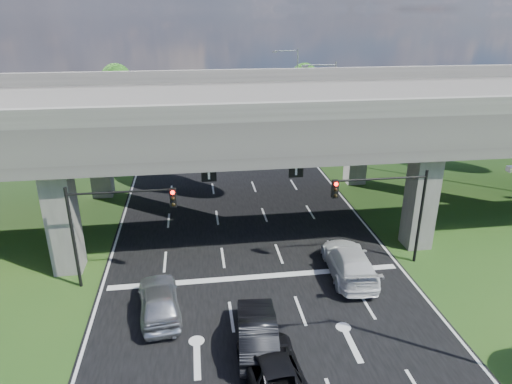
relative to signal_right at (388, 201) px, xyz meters
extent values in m
plane|color=#1E4516|center=(-7.82, -3.94, -4.19)|extent=(160.00, 160.00, 0.00)
cube|color=black|center=(-7.82, 6.06, -4.17)|extent=(18.00, 120.00, 0.03)
cube|color=#33302E|center=(-7.82, 8.06, 3.81)|extent=(80.00, 15.00, 2.00)
cube|color=#595752|center=(-7.82, 0.81, 5.31)|extent=(80.00, 0.50, 1.00)
cube|color=#595752|center=(-7.82, 15.31, 5.31)|extent=(80.00, 0.50, 1.00)
cube|color=#595752|center=(-18.82, 2.06, -0.69)|extent=(1.60, 1.60, 7.00)
cube|color=#595752|center=(-18.82, 14.06, -0.69)|extent=(1.60, 1.60, 7.00)
cube|color=#595752|center=(3.18, 2.06, -0.69)|extent=(1.60, 1.60, 7.00)
cube|color=#595752|center=(3.18, 14.06, -0.69)|extent=(1.60, 1.60, 7.00)
cube|color=black|center=(-10.32, 1.06, 1.81)|extent=(0.85, 0.06, 0.85)
cube|color=black|center=(-5.32, 1.06, 1.81)|extent=(0.85, 0.06, 0.85)
cylinder|color=black|center=(2.18, 0.06, -1.19)|extent=(0.18, 0.18, 6.00)
cylinder|color=black|center=(-0.57, 0.06, 1.41)|extent=(5.50, 0.12, 0.12)
cube|color=black|center=(-3.32, -0.12, 1.01)|extent=(0.35, 0.28, 1.05)
sphere|color=#FF0C05|center=(-3.32, -0.28, 1.36)|extent=(0.22, 0.22, 0.22)
cylinder|color=black|center=(-17.82, 0.06, -1.19)|extent=(0.18, 0.18, 6.00)
cylinder|color=black|center=(-15.07, 0.06, 1.41)|extent=(5.50, 0.12, 0.12)
cube|color=black|center=(-12.32, -0.12, 1.01)|extent=(0.35, 0.28, 1.05)
sphere|color=#FF0C05|center=(-12.32, -0.28, 1.36)|extent=(0.22, 0.22, 0.22)
cylinder|color=gray|center=(2.68, 20.06, 0.81)|extent=(0.16, 0.16, 10.00)
cylinder|color=gray|center=(1.18, 20.06, 5.51)|extent=(3.00, 0.10, 0.10)
cube|color=gray|center=(-0.32, 20.06, 5.41)|extent=(0.60, 0.25, 0.18)
cylinder|color=gray|center=(2.68, 36.06, 0.81)|extent=(0.16, 0.16, 10.00)
cylinder|color=gray|center=(1.18, 36.06, 5.51)|extent=(3.00, 0.10, 0.10)
cube|color=gray|center=(-0.32, 36.06, 5.41)|extent=(0.60, 0.25, 0.18)
cylinder|color=black|center=(-21.82, 22.06, -2.54)|extent=(0.36, 0.36, 3.30)
sphere|color=#1A4412|center=(-21.82, 22.06, 0.46)|extent=(4.50, 4.50, 4.50)
sphere|color=#1A4412|center=(-21.42, 21.76, 1.81)|extent=(3.60, 3.60, 3.60)
sphere|color=#1A4412|center=(-22.12, 22.46, -0.44)|extent=(3.30, 3.30, 3.30)
cylinder|color=black|center=(-24.82, 30.06, -2.76)|extent=(0.36, 0.36, 2.86)
sphere|color=#1A4412|center=(-24.82, 30.06, -0.16)|extent=(3.90, 3.90, 3.90)
sphere|color=#1A4412|center=(-24.42, 29.76, 1.01)|extent=(3.12, 3.12, 3.12)
sphere|color=#1A4412|center=(-25.12, 30.46, -0.94)|extent=(2.86, 2.86, 2.86)
cylinder|color=black|center=(-20.82, 38.06, -2.43)|extent=(0.36, 0.36, 3.52)
sphere|color=#1A4412|center=(-20.82, 38.06, 0.77)|extent=(4.80, 4.80, 4.80)
sphere|color=#1A4412|center=(-20.42, 37.76, 2.21)|extent=(3.84, 3.84, 3.84)
sphere|color=#1A4412|center=(-21.12, 38.46, -0.19)|extent=(3.52, 3.52, 3.52)
cylinder|color=black|center=(5.18, 24.06, -2.65)|extent=(0.36, 0.36, 3.08)
sphere|color=#1A4412|center=(5.18, 24.06, 0.15)|extent=(4.20, 4.20, 4.20)
sphere|color=#1A4412|center=(5.58, 23.76, 1.41)|extent=(3.36, 3.36, 3.36)
sphere|color=#1A4412|center=(4.88, 24.46, -0.69)|extent=(3.08, 3.08, 3.08)
cylinder|color=black|center=(8.18, 32.06, -2.76)|extent=(0.36, 0.36, 2.86)
sphere|color=#1A4412|center=(8.18, 32.06, -0.16)|extent=(3.90, 3.90, 3.90)
sphere|color=#1A4412|center=(8.58, 31.76, 1.01)|extent=(3.12, 3.12, 3.12)
sphere|color=#1A4412|center=(7.88, 32.46, -0.94)|extent=(2.86, 2.86, 2.86)
cylinder|color=black|center=(4.18, 40.06, -2.54)|extent=(0.36, 0.36, 3.30)
sphere|color=#1A4412|center=(4.18, 40.06, 0.46)|extent=(4.50, 4.50, 4.50)
sphere|color=#1A4412|center=(4.58, 39.76, 1.81)|extent=(3.60, 3.60, 3.60)
sphere|color=#1A4412|center=(3.88, 40.46, -0.44)|extent=(3.30, 3.30, 3.30)
imported|color=#B0B3B8|center=(-13.22, -3.19, -3.31)|extent=(2.58, 5.20, 1.70)
imported|color=black|center=(-8.62, -6.24, -3.33)|extent=(2.15, 5.14, 1.65)
imported|color=silver|center=(-2.42, -0.94, -3.30)|extent=(2.80, 6.06, 1.72)
imported|color=black|center=(-8.31, -8.59, -3.44)|extent=(2.83, 5.36, 1.44)
camera|label=1|loc=(-11.05, -23.14, 10.42)|focal=32.00mm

